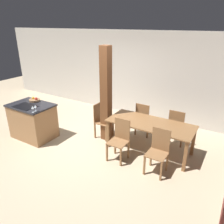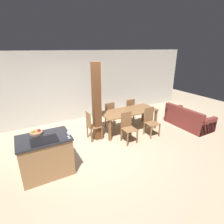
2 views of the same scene
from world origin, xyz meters
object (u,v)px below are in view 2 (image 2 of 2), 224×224
object	(u,v)px
dining_table	(129,113)
dining_chair_near_left	(128,127)
dining_chair_head_end	(92,125)
fruit_bowl	(36,133)
wine_glass_middle	(68,132)
kitchen_island	(46,155)
couch	(188,120)
dining_chair_far_left	(108,114)
dining_chair_far_right	(129,110)
dining_chair_near_right	(151,121)
wine_glass_near	(69,133)
timber_post	(97,103)

from	to	relation	value
dining_table	dining_chair_near_left	xyz separation A→B (m)	(-0.45, -0.65, -0.16)
dining_chair_near_left	dining_chair_head_end	world-z (taller)	same
fruit_bowl	dining_chair_near_left	distance (m)	2.64
fruit_bowl	wine_glass_middle	distance (m)	0.78
kitchen_island	couch	xyz separation A→B (m)	(5.08, 0.18, -0.21)
fruit_bowl	dining_chair_head_end	distance (m)	1.88
fruit_bowl	dining_table	world-z (taller)	fruit_bowl
couch	dining_chair_far_left	bearing A→B (deg)	60.90
kitchen_island	dining_chair_far_right	world-z (taller)	same
kitchen_island	dining_table	xyz separation A→B (m)	(2.93, 0.98, 0.18)
dining_chair_near_left	dining_chair_head_end	size ratio (longest dim) A/B	1.00
kitchen_island	dining_chair_far_left	xyz separation A→B (m)	(2.48, 1.63, 0.02)
kitchen_island	dining_chair_far_left	world-z (taller)	same
dining_chair_far_left	dining_chair_far_right	world-z (taller)	same
dining_chair_near_left	couch	bearing A→B (deg)	-3.20
kitchen_island	fruit_bowl	size ratio (longest dim) A/B	4.08
dining_chair_far_right	dining_chair_near_right	bearing A→B (deg)	90.00
dining_chair_near_left	wine_glass_near	bearing A→B (deg)	-161.75
dining_chair_near_right	timber_post	bearing A→B (deg)	159.53
wine_glass_near	dining_chair_near_left	size ratio (longest dim) A/B	0.17
wine_glass_near	dining_chair_far_left	world-z (taller)	wine_glass_near
dining_chair_far_right	timber_post	distance (m)	1.94
kitchen_island	dining_table	bearing A→B (deg)	18.45
dining_chair_near_right	dining_chair_far_left	xyz separation A→B (m)	(-0.90, 1.30, 0.00)
dining_chair_far_right	timber_post	world-z (taller)	timber_post
dining_chair_near_right	dining_table	bearing A→B (deg)	124.77
wine_glass_middle	dining_chair_near_right	xyz separation A→B (m)	(2.88, 0.57, -0.57)
dining_chair_head_end	dining_chair_near_right	bearing A→B (deg)	-109.54
dining_chair_near_right	dining_chair_near_left	bearing A→B (deg)	180.00
dining_table	dining_chair_near_right	distance (m)	0.81
couch	timber_post	xyz separation A→B (m)	(-3.36, 0.77, 0.95)
dining_chair_far_right	dining_table	bearing A→B (deg)	55.23
timber_post	wine_glass_near	bearing A→B (deg)	-133.83
dining_chair_far_right	wine_glass_near	bearing A→B (deg)	34.11
kitchen_island	wine_glass_near	xyz separation A→B (m)	(0.50, -0.33, 0.59)
fruit_bowl	timber_post	xyz separation A→B (m)	(1.83, 0.72, 0.24)
wine_glass_near	dining_table	bearing A→B (deg)	28.18
dining_chair_far_right	couch	xyz separation A→B (m)	(1.69, -1.45, -0.23)
dining_table	kitchen_island	bearing A→B (deg)	-161.55
dining_chair_far_left	dining_chair_head_end	size ratio (longest dim) A/B	1.00
dining_chair_far_right	dining_chair_head_end	size ratio (longest dim) A/B	1.00
fruit_bowl	dining_chair_far_right	distance (m)	3.79
dining_table	wine_glass_middle	bearing A→B (deg)	-153.28
dining_chair_near_right	timber_post	distance (m)	1.91
dining_chair_near_left	dining_chair_near_right	size ratio (longest dim) A/B	1.00
dining_table	dining_chair_far_right	distance (m)	0.81
kitchen_island	dining_chair_head_end	world-z (taller)	same
wine_glass_near	dining_chair_far_left	distance (m)	2.84
fruit_bowl	dining_chair_head_end	bearing A→B (deg)	24.20
dining_chair_near_right	dining_chair_far_right	size ratio (longest dim) A/B	1.00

